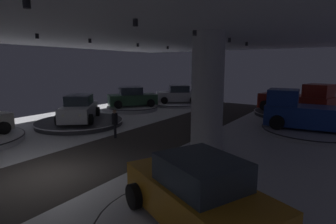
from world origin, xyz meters
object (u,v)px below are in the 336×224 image
Objects in this scene: display_car_far_left at (132,98)px; display_car_near_right at (198,194)px; pickup_truck_deep_right at (299,101)px; display_platform_deep_right at (294,113)px; display_platform_far_right at (312,131)px; display_car_deep_left at (178,95)px; display_car_mid_left at (79,109)px; visitor_walking_near at (115,122)px; column_right at (207,93)px; display_platform_far_left at (133,108)px; pickup_truck_far_right at (307,113)px; display_platform_mid_left at (80,122)px; display_platform_deep_left at (177,103)px.

display_car_far_left reaches higher than display_car_near_right.
display_platform_deep_right is at bearing 165.24° from pickup_truck_deep_right.
pickup_truck_deep_right reaches higher than display_platform_far_right.
display_car_deep_left is 1.00× the size of display_car_mid_left.
display_car_deep_left is 2.76× the size of visitor_walking_near.
display_platform_far_left is (-10.47, 6.63, -2.55)m from column_right.
visitor_walking_near is at bearing -119.49° from display_platform_deep_right.
display_car_mid_left reaches higher than visitor_walking_near.
display_car_deep_left is at bearing 156.95° from pickup_truck_far_right.
display_platform_mid_left reaches higher than display_platform_far_right.
display_platform_deep_left is 5.29m from display_platform_far_left.
display_car_deep_left is at bearing 106.30° from visitor_walking_near.
display_platform_deep_right is at bearing 45.49° from display_car_mid_left.
display_platform_far_left is 0.78× the size of display_platform_mid_left.
display_car_mid_left is (-12.16, 6.11, 0.08)m from display_car_near_right.
display_platform_far_right is at bearing 25.55° from display_platform_mid_left.
display_platform_deep_left is at bearing 86.91° from display_car_mid_left.
pickup_truck_deep_right is 1.29× the size of display_car_mid_left.
display_car_near_right is 1.04× the size of display_car_mid_left.
display_car_far_left is (-10.49, 6.60, -1.62)m from column_right.
column_right is 9.64m from display_car_mid_left.
display_platform_deep_left is 1.15× the size of display_car_near_right.
display_car_deep_left reaches higher than visitor_walking_near.
column_right is 6.78m from display_car_near_right.
display_platform_far_left is at bearing 179.35° from display_platform_far_right.
display_platform_far_right is at bearing -22.29° from display_platform_deep_left.
display_car_near_right reaches higher than display_platform_far_left.
pickup_truck_deep_right is 5.44m from pickup_truck_far_right.
display_car_near_right reaches higher than display_platform_far_right.
column_right is 7.50m from pickup_truck_far_right.
display_car_far_left is at bearing 125.44° from visitor_walking_near.
pickup_truck_deep_right is 13.80m from display_platform_far_left.
display_platform_mid_left is at bearing -92.99° from display_platform_deep_left.
display_platform_mid_left is 0.90m from display_car_mid_left.
display_car_mid_left is 2.75× the size of visitor_walking_near.
column_right is 14.89m from display_platform_deep_left.
column_right is 1.04× the size of display_platform_deep_left.
display_car_far_left is 0.76× the size of display_platform_mid_left.
display_platform_deep_right reaches higher than display_platform_deep_left.
visitor_walking_near is at bearing -73.70° from display_car_deep_left.
display_car_far_left is (-12.49, -5.21, 0.96)m from display_platform_deep_right.
display_platform_far_right is at bearing 84.63° from display_car_near_right.
display_car_deep_left is 0.80× the size of pickup_truck_far_right.
display_car_far_left reaches higher than display_platform_deep_left.
column_right is 0.97× the size of display_platform_far_right.
pickup_truck_deep_right reaches higher than display_car_near_right.
visitor_walking_near reaches higher than display_platform_far_right.
display_platform_deep_left is 13.49m from pickup_truck_far_right.
display_platform_mid_left reaches higher than display_platform_deep_left.
display_platform_far_right is at bearing 6.21° from pickup_truck_far_right.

